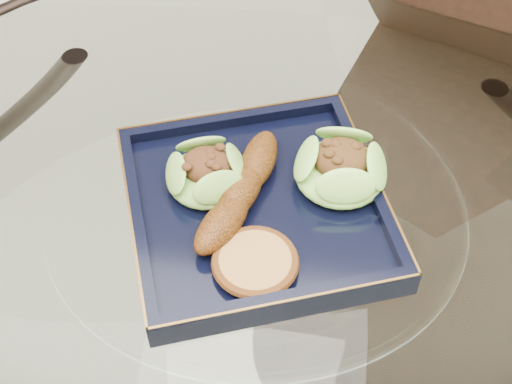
# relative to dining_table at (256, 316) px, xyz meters

# --- Properties ---
(dining_table) EXTENTS (1.13, 1.13, 0.77)m
(dining_table) POSITION_rel_dining_table_xyz_m (0.00, 0.00, 0.00)
(dining_table) COLOR white
(dining_table) RESTS_ON ground
(dining_chair) EXTENTS (0.54, 0.54, 0.97)m
(dining_chair) POSITION_rel_dining_table_xyz_m (0.26, 0.30, -0.05)
(dining_chair) COLOR black
(dining_chair) RESTS_ON ground
(navy_plate) EXTENTS (0.34, 0.34, 0.02)m
(navy_plate) POSITION_rel_dining_table_xyz_m (-0.00, 0.03, 0.17)
(navy_plate) COLOR black
(navy_plate) RESTS_ON dining_table
(lettuce_wrap_left) EXTENTS (0.09, 0.09, 0.03)m
(lettuce_wrap_left) POSITION_rel_dining_table_xyz_m (-0.06, 0.05, 0.20)
(lettuce_wrap_left) COLOR #578B28
(lettuce_wrap_left) RESTS_ON navy_plate
(lettuce_wrap_right) EXTENTS (0.13, 0.13, 0.04)m
(lettuce_wrap_right) POSITION_rel_dining_table_xyz_m (0.08, 0.07, 0.20)
(lettuce_wrap_right) COLOR #6BB033
(lettuce_wrap_right) RESTS_ON navy_plate
(roasted_plantain) EXTENTS (0.09, 0.18, 0.03)m
(roasted_plantain) POSITION_rel_dining_table_xyz_m (-0.02, 0.03, 0.20)
(roasted_plantain) COLOR #67330A
(roasted_plantain) RESTS_ON navy_plate
(crumb_patty) EXTENTS (0.09, 0.09, 0.01)m
(crumb_patty) POSITION_rel_dining_table_xyz_m (0.01, -0.05, 0.19)
(crumb_patty) COLOR #B57D3C
(crumb_patty) RESTS_ON navy_plate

